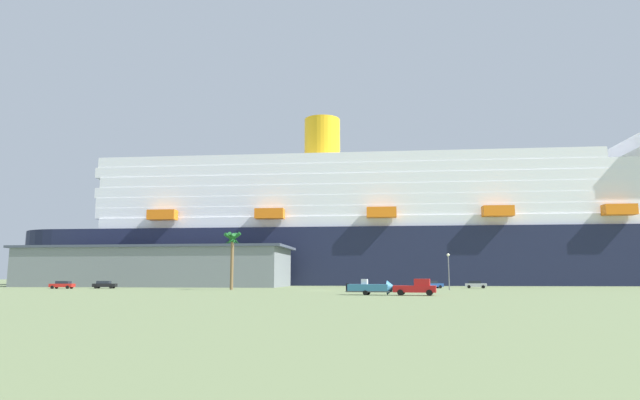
# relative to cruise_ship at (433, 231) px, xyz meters

# --- Properties ---
(ground_plane) EXTENTS (600.00, 600.00, 0.00)m
(ground_plane) POSITION_rel_cruise_ship_xyz_m (-29.83, -31.84, -15.85)
(ground_plane) COLOR #66754C
(cruise_ship) EXTENTS (260.40, 37.45, 56.26)m
(cruise_ship) POSITION_rel_cruise_ship_xyz_m (0.00, 0.00, 0.00)
(cruise_ship) COLOR #191E38
(cruise_ship) RESTS_ON ground_plane
(terminal_building) EXTENTS (68.57, 24.67, 9.92)m
(terminal_building) POSITION_rel_cruise_ship_xyz_m (-73.18, -28.51, -10.86)
(terminal_building) COLOR slate
(terminal_building) RESTS_ON ground_plane
(pickup_truck) EXTENTS (5.88, 3.10, 2.20)m
(pickup_truck) POSITION_rel_cruise_ship_xyz_m (-14.67, -85.48, -14.80)
(pickup_truck) COLOR red
(pickup_truck) RESTS_ON ground_plane
(small_boat_on_trailer) EXTENTS (7.63, 3.23, 2.15)m
(small_boat_on_trailer) POSITION_rel_cruise_ship_xyz_m (-20.29, -84.39, -14.89)
(small_boat_on_trailer) COLOR #595960
(small_boat_on_trailer) RESTS_ON ground_plane
(palm_tree) EXTENTS (3.47, 3.67, 11.05)m
(palm_tree) POSITION_rel_cruise_ship_xyz_m (-46.55, -57.90, -7.16)
(palm_tree) COLOR brown
(palm_tree) RESTS_ON ground_plane
(street_lamp) EXTENTS (0.56, 0.56, 6.78)m
(street_lamp) POSITION_rel_cruise_ship_xyz_m (-5.57, -57.14, -11.33)
(street_lamp) COLOR slate
(street_lamp) RESTS_ON ground_plane
(parked_car_silver_sedan) EXTENTS (4.69, 2.73, 1.58)m
(parked_car_silver_sedan) POSITION_rel_cruise_ship_xyz_m (2.55, -41.99, -15.02)
(parked_car_silver_sedan) COLOR silver
(parked_car_silver_sedan) RESTS_ON ground_plane
(parked_car_red_hatchback) EXTENTS (4.82, 2.24, 1.58)m
(parked_car_red_hatchback) POSITION_rel_cruise_ship_xyz_m (-83.08, -52.72, -15.02)
(parked_car_red_hatchback) COLOR red
(parked_car_red_hatchback) RESTS_ON ground_plane
(parked_car_blue_suv) EXTENTS (4.91, 2.68, 1.58)m
(parked_car_blue_suv) POSITION_rel_cruise_ship_xyz_m (-6.90, -43.09, -15.02)
(parked_car_blue_suv) COLOR #264C99
(parked_car_blue_suv) RESTS_ON ground_plane
(parked_car_black_coupe) EXTENTS (4.89, 2.70, 1.58)m
(parked_car_black_coupe) POSITION_rel_cruise_ship_xyz_m (-75.64, -49.70, -15.01)
(parked_car_black_coupe) COLOR black
(parked_car_black_coupe) RESTS_ON ground_plane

